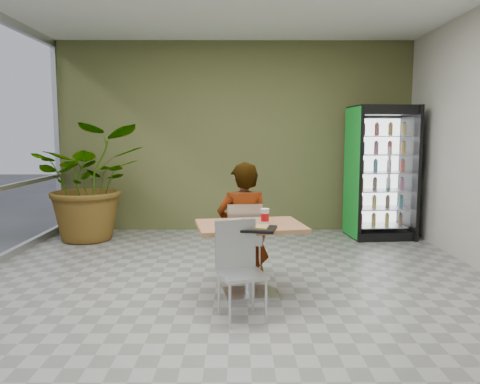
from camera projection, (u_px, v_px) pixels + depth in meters
name	position (u px, v px, depth m)	size (l,w,h in m)	color
ground	(231.00, 300.00, 4.66)	(7.00, 7.00, 0.00)	gray
room_envelope	(230.00, 139.00, 4.47)	(6.00, 7.00, 3.20)	beige
dining_table	(250.00, 245.00, 4.73)	(1.16, 0.90, 0.75)	#BB7F50
chair_far	(244.00, 235.00, 5.29)	(0.42, 0.43, 0.88)	#B9BCBF
chair_near	(239.00, 261.00, 4.21)	(0.49, 0.49, 0.87)	#B9BCBF
seated_woman	(243.00, 234.00, 5.34)	(0.60, 0.39, 1.64)	black
pizza_plate	(238.00, 220.00, 4.80)	(0.32, 0.29, 0.03)	silver
soda_cup	(265.00, 216.00, 4.71)	(0.09, 0.09, 0.15)	silver
napkin_stack	(226.00, 227.00, 4.52)	(0.14, 0.14, 0.02)	silver
cafeteria_tray	(252.00, 229.00, 4.40)	(0.43, 0.32, 0.02)	black
beverage_fridge	(381.00, 172.00, 7.43)	(1.02, 0.81, 2.09)	black
potted_plant	(90.00, 182.00, 7.29)	(1.63, 1.41, 1.81)	#3A702D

